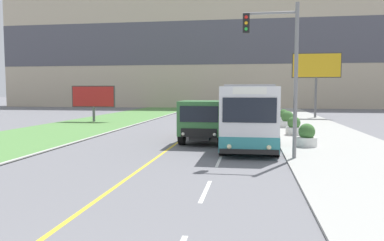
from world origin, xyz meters
The scene contains 11 objects.
apartment_block_background centered at (0.00, 63.35, 10.33)m, with size 80.00×8.04×20.66m.
city_bus centered at (3.96, 15.39, 1.60)m, with size 2.66×5.38×3.16m.
dump_truck centered at (1.43, 18.08, 1.21)m, with size 2.42×6.70×2.35m.
car_distant centered at (4.20, 32.52, 0.69)m, with size 1.80×4.30×1.45m.
traffic_light_mast centered at (5.24, 13.24, 4.10)m, with size 2.28×0.32×6.49m.
billboard_large centered at (10.77, 38.18, 5.26)m, with size 4.99×0.24×6.82m.
billboard_small centered at (-10.41, 30.11, 2.29)m, with size 4.15×0.24×3.36m.
planter_round_near centered at (6.84, 16.74, 0.59)m, with size 1.03×1.03×1.16m.
planter_round_second centered at (6.77, 21.75, 0.60)m, with size 1.02×1.02×1.18m.
planter_round_third centered at (6.83, 26.76, 0.63)m, with size 1.17×1.17×1.27m.
planter_round_far centered at (6.95, 31.78, 0.58)m, with size 1.02×1.02×1.15m.
Camera 1 is at (4.01, -2.76, 2.90)m, focal length 35.00 mm.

